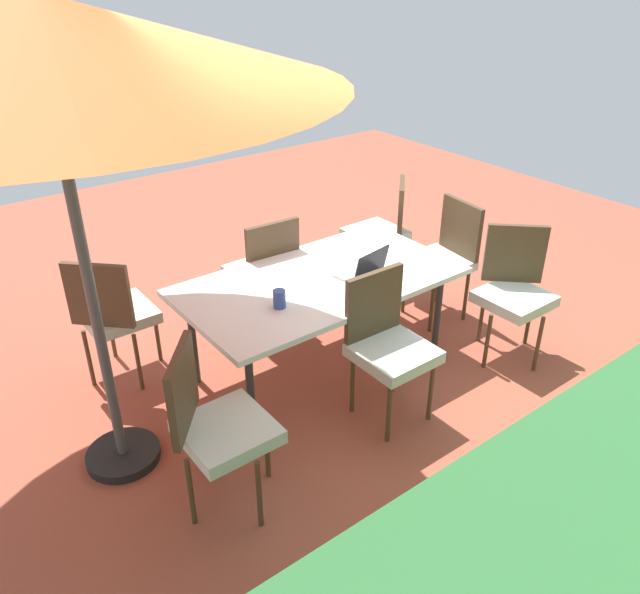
{
  "coord_description": "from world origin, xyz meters",
  "views": [
    {
      "loc": [
        2.33,
        3.06,
        2.71
      ],
      "look_at": [
        0.0,
        0.0,
        0.58
      ],
      "focal_mm": 35.24,
      "sensor_mm": 36.0,
      "label": 1
    }
  ],
  "objects": [
    {
      "name": "ground_plane",
      "position": [
        0.0,
        0.0,
        -0.01
      ],
      "size": [
        10.0,
        10.0,
        0.02
      ],
      "primitive_type": "cube",
      "color": "#9E4C38"
    },
    {
      "name": "dining_table",
      "position": [
        0.0,
        0.0,
        0.68
      ],
      "size": [
        1.94,
        1.05,
        0.73
      ],
      "color": "white",
      "rests_on": "ground_plane"
    },
    {
      "name": "patio_umbrella",
      "position": [
        1.55,
        0.06,
        2.36
      ],
      "size": [
        2.7,
        2.7,
        2.57
      ],
      "color": "#4C4C4C",
      "rests_on": "ground_plane"
    },
    {
      "name": "chair_south",
      "position": [
        0.03,
        -0.67,
        0.55
      ],
      "size": [
        0.46,
        0.47,
        0.98
      ],
      "rotation": [
        0.0,
        0.0,
        -0.06
      ],
      "color": "silver",
      "rests_on": "ground_plane"
    },
    {
      "name": "chair_southeast",
      "position": [
        1.21,
        -0.74,
        0.55
      ],
      "size": [
        0.59,
        0.59,
        0.98
      ],
      "rotation": [
        0.0,
        0.0,
        5.49
      ],
      "color": "silver",
      "rests_on": "ground_plane"
    },
    {
      "name": "chair_northwest",
      "position": [
        -1.25,
        0.7,
        0.55
      ],
      "size": [
        0.59,
        0.59,
        0.98
      ],
      "rotation": [
        0.0,
        0.0,
        2.38
      ],
      "color": "silver",
      "rests_on": "ground_plane"
    },
    {
      "name": "chair_southwest",
      "position": [
        -1.24,
        -0.71,
        0.55
      ],
      "size": [
        0.59,
        0.59,
        0.98
      ],
      "rotation": [
        0.0,
        0.0,
        0.79
      ],
      "color": "silver",
      "rests_on": "ground_plane"
    },
    {
      "name": "chair_northeast",
      "position": [
        1.23,
        0.7,
        0.55
      ],
      "size": [
        0.58,
        0.58,
        0.98
      ],
      "rotation": [
        0.0,
        0.0,
        4.02
      ],
      "color": "silver",
      "rests_on": "ground_plane"
    },
    {
      "name": "chair_west",
      "position": [
        -1.26,
        0.01,
        0.55
      ],
      "size": [
        0.48,
        0.47,
        0.98
      ],
      "rotation": [
        0.0,
        0.0,
        1.45
      ],
      "color": "silver",
      "rests_on": "ground_plane"
    },
    {
      "name": "chair_north",
      "position": [
        -0.03,
        0.67,
        0.55
      ],
      "size": [
        0.46,
        0.47,
        0.98
      ],
      "rotation": [
        0.0,
        0.0,
        3.12
      ],
      "color": "silver",
      "rests_on": "ground_plane"
    },
    {
      "name": "laptop",
      "position": [
        -0.26,
        0.15,
        0.77
      ],
      "size": [
        0.36,
        0.3,
        0.21
      ],
      "rotation": [
        0.0,
        0.0,
        0.17
      ],
      "color": "#B7B7BC",
      "rests_on": "dining_table"
    },
    {
      "name": "cup",
      "position": [
        0.44,
        0.16,
        0.79
      ],
      "size": [
        0.08,
        0.08,
        0.12
      ],
      "primitive_type": "cylinder",
      "color": "#334C99",
      "rests_on": "dining_table"
    }
  ]
}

